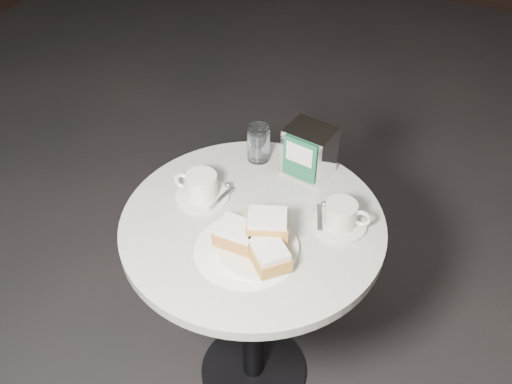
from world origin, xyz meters
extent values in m
plane|color=black|center=(0.00, 0.00, 0.00)|extent=(7.00, 7.00, 0.00)
cylinder|color=black|center=(0.00, 0.00, 0.01)|extent=(0.36, 0.36, 0.03)
cylinder|color=black|center=(0.00, 0.00, 0.36)|extent=(0.07, 0.07, 0.70)
cylinder|color=silver|center=(0.00, 0.00, 0.73)|extent=(0.70, 0.70, 0.03)
cylinder|color=white|center=(0.03, -0.10, 0.75)|extent=(0.31, 0.31, 0.00)
cylinder|color=white|center=(0.06, -0.09, 0.75)|extent=(0.25, 0.25, 0.01)
cube|color=#C37A3C|center=(0.01, -0.10, 0.78)|extent=(0.10, 0.08, 0.04)
cube|color=white|center=(0.01, -0.10, 0.80)|extent=(0.10, 0.08, 0.01)
cube|color=#BB8539|center=(0.10, -0.12, 0.78)|extent=(0.13, 0.13, 0.04)
cube|color=white|center=(0.10, -0.12, 0.80)|extent=(0.12, 0.12, 0.01)
cube|color=gold|center=(0.07, -0.06, 0.81)|extent=(0.13, 0.11, 0.04)
cube|color=white|center=(0.07, -0.06, 0.84)|extent=(0.12, 0.10, 0.01)
cylinder|color=silver|center=(-0.17, 0.02, 0.75)|extent=(0.17, 0.17, 0.01)
cylinder|color=white|center=(-0.17, 0.02, 0.79)|extent=(0.10, 0.10, 0.07)
cylinder|color=#976A52|center=(-0.17, 0.02, 0.82)|extent=(0.09, 0.09, 0.00)
torus|color=silver|center=(-0.22, 0.01, 0.79)|extent=(0.05, 0.02, 0.05)
cube|color=#B2B2B7|center=(-0.11, 0.03, 0.76)|extent=(0.02, 0.10, 0.00)
sphere|color=silver|center=(-0.12, 0.08, 0.76)|extent=(0.02, 0.02, 0.02)
cylinder|color=beige|center=(0.21, 0.09, 0.75)|extent=(0.16, 0.16, 0.01)
cylinder|color=silver|center=(0.21, 0.09, 0.79)|extent=(0.09, 0.09, 0.06)
cylinder|color=#8A614B|center=(0.21, 0.09, 0.81)|extent=(0.09, 0.09, 0.00)
torus|color=beige|center=(0.26, 0.09, 0.79)|extent=(0.05, 0.02, 0.05)
cube|color=#B0B0B4|center=(0.16, 0.08, 0.76)|extent=(0.05, 0.10, 0.00)
sphere|color=silver|center=(0.15, 0.13, 0.76)|extent=(0.02, 0.02, 0.02)
cylinder|color=white|center=(-0.10, 0.25, 0.80)|extent=(0.08, 0.08, 0.11)
cylinder|color=silver|center=(-0.10, 0.25, 0.80)|extent=(0.07, 0.07, 0.09)
cylinder|color=silver|center=(0.01, 0.24, 0.80)|extent=(0.09, 0.09, 0.12)
cylinder|color=silver|center=(0.01, 0.24, 0.80)|extent=(0.08, 0.08, 0.10)
cube|color=silver|center=(0.05, 0.25, 0.82)|extent=(0.14, 0.12, 0.15)
cube|color=#1A5D3D|center=(0.05, 0.19, 0.83)|extent=(0.10, 0.02, 0.13)
cube|color=white|center=(0.04, 0.19, 0.85)|extent=(0.08, 0.01, 0.06)
camera|label=1|loc=(0.49, -0.95, 1.79)|focal=40.00mm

